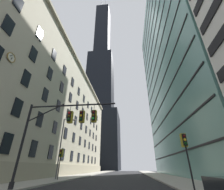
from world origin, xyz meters
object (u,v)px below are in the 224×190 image
traffic_signal_mast (65,123)px  traffic_light_near_right (185,143)px  street_lamppost (63,142)px  traffic_light_far_left (61,155)px

traffic_signal_mast → traffic_light_near_right: traffic_signal_mast is taller
traffic_signal_mast → street_lamppost: 11.76m
traffic_light_near_right → traffic_light_far_left: 16.56m
traffic_light_near_right → street_lamppost: (-14.71, 9.76, 1.88)m
traffic_signal_mast → street_lamppost: street_lamppost is taller
traffic_light_near_right → street_lamppost: size_ratio=0.46×
traffic_signal_mast → traffic_light_far_left: bearing=114.1°
traffic_signal_mast → traffic_light_near_right: bearing=5.6°
traffic_light_far_left → street_lamppost: street_lamppost is taller
traffic_light_near_right → traffic_light_far_left: (-14.16, 8.58, -0.13)m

